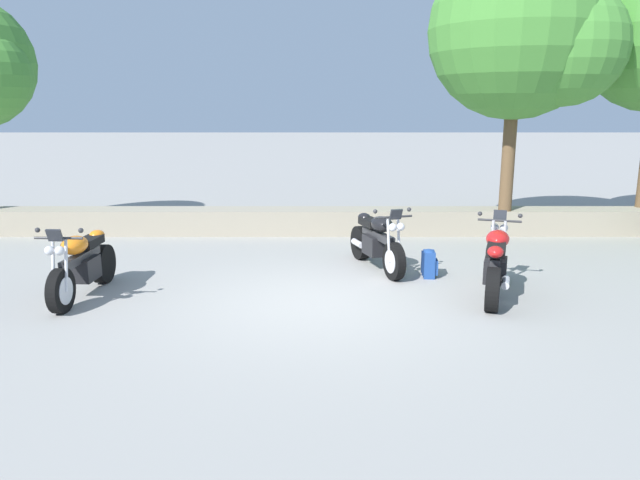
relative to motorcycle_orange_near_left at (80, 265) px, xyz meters
name	(u,v)px	position (x,y,z in m)	size (l,w,h in m)	color
ground_plane	(315,302)	(3.47, -0.24, -0.49)	(120.00, 120.00, 0.00)	gray
stone_wall	(316,221)	(3.47, 4.56, -0.21)	(36.00, 0.80, 0.55)	gray
motorcycle_orange_near_left	(80,265)	(0.00, 0.00, 0.00)	(0.67, 2.06, 1.18)	black
motorcycle_black_centre	(376,242)	(4.50, 1.55, 0.00)	(0.93, 2.01, 1.18)	black
motorcycle_red_far_right	(494,264)	(6.13, 0.07, 0.00)	(0.93, 2.00, 1.18)	black
rider_backpack	(428,263)	(5.33, 1.04, -0.24)	(0.28, 0.31, 0.47)	navy
leafy_tree_mid_left	(525,34)	(7.74, 4.25, 3.74)	(3.83, 3.64, 5.58)	brown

